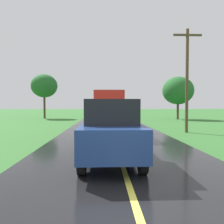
% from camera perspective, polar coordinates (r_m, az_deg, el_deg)
% --- Properties ---
extents(banana_truck_near, '(2.38, 5.82, 2.80)m').
position_cam_1_polar(banana_truck_near, '(13.83, -0.75, 0.33)').
color(banana_truck_near, '#2D2D30').
rests_on(banana_truck_near, road_surface).
extents(banana_truck_far, '(2.38, 5.81, 2.80)m').
position_cam_1_polar(banana_truck_far, '(29.15, -0.83, 1.16)').
color(banana_truck_far, '#2D2D30').
rests_on(banana_truck_far, road_surface).
extents(utility_pole_roadside, '(1.91, 0.20, 6.90)m').
position_cam_1_polar(utility_pole_roadside, '(14.95, 19.85, 9.01)').
color(utility_pole_roadside, brown).
rests_on(utility_pole_roadside, ground).
extents(roadside_tree_near_left, '(3.57, 3.57, 6.15)m').
position_cam_1_polar(roadside_tree_near_left, '(30.64, -18.05, 6.79)').
color(roadside_tree_near_left, '#4C3823').
rests_on(roadside_tree_near_left, ground).
extents(roadside_tree_far_left, '(4.00, 4.00, 5.56)m').
position_cam_1_polar(roadside_tree_far_left, '(28.63, 17.61, 5.60)').
color(roadside_tree_far_left, '#4C3823').
rests_on(roadside_tree_far_left, ground).
extents(following_car, '(1.74, 4.10, 1.92)m').
position_cam_1_polar(following_car, '(6.49, -0.37, -4.89)').
color(following_car, navy).
rests_on(following_car, road_surface).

